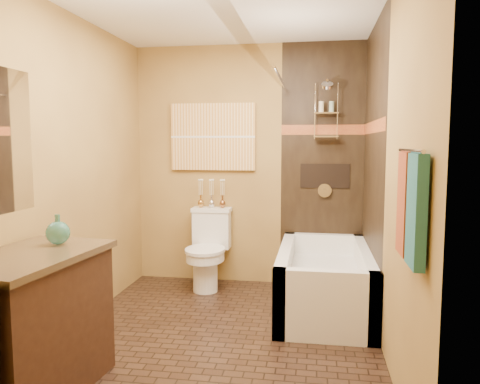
% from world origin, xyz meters
% --- Properties ---
extents(floor, '(3.00, 3.00, 0.00)m').
position_xyz_m(floor, '(0.00, 0.00, 0.00)').
color(floor, black).
rests_on(floor, ground).
extents(wall_left, '(0.02, 3.00, 2.50)m').
position_xyz_m(wall_left, '(-1.20, 0.00, 1.25)').
color(wall_left, '#AD8943').
rests_on(wall_left, floor).
extents(wall_right, '(0.02, 3.00, 2.50)m').
position_xyz_m(wall_right, '(1.20, 0.00, 1.25)').
color(wall_right, '#AD8943').
rests_on(wall_right, floor).
extents(wall_back, '(2.40, 0.02, 2.50)m').
position_xyz_m(wall_back, '(0.00, 1.50, 1.25)').
color(wall_back, '#AD8943').
rests_on(wall_back, floor).
extents(wall_front, '(2.40, 0.02, 2.50)m').
position_xyz_m(wall_front, '(0.00, -1.50, 1.25)').
color(wall_front, '#AD8943').
rests_on(wall_front, floor).
extents(ceiling, '(3.00, 3.00, 0.00)m').
position_xyz_m(ceiling, '(0.00, 0.00, 2.50)').
color(ceiling, silver).
rests_on(ceiling, wall_back).
extents(alcove_tile_back, '(0.85, 0.01, 2.50)m').
position_xyz_m(alcove_tile_back, '(0.78, 1.49, 1.25)').
color(alcove_tile_back, black).
rests_on(alcove_tile_back, wall_back).
extents(alcove_tile_right, '(0.01, 1.50, 2.50)m').
position_xyz_m(alcove_tile_right, '(1.19, 0.75, 1.25)').
color(alcove_tile_right, black).
rests_on(alcove_tile_right, wall_right).
extents(mosaic_band_back, '(0.85, 0.01, 0.10)m').
position_xyz_m(mosaic_band_back, '(0.78, 1.48, 1.62)').
color(mosaic_band_back, maroon).
rests_on(mosaic_band_back, alcove_tile_back).
extents(mosaic_band_right, '(0.01, 1.50, 0.10)m').
position_xyz_m(mosaic_band_right, '(1.18, 0.75, 1.62)').
color(mosaic_band_right, maroon).
rests_on(mosaic_band_right, alcove_tile_right).
extents(alcove_niche, '(0.50, 0.01, 0.25)m').
position_xyz_m(alcove_niche, '(0.80, 1.48, 1.15)').
color(alcove_niche, black).
rests_on(alcove_niche, alcove_tile_back).
extents(shower_fixtures, '(0.24, 0.33, 1.16)m').
position_xyz_m(shower_fixtures, '(0.80, 1.38, 1.67)').
color(shower_fixtures, silver).
rests_on(shower_fixtures, floor).
extents(curtain_rod, '(0.03, 1.55, 0.03)m').
position_xyz_m(curtain_rod, '(0.40, 0.75, 2.02)').
color(curtain_rod, silver).
rests_on(curtain_rod, wall_back).
extents(towel_bar, '(0.02, 0.55, 0.02)m').
position_xyz_m(towel_bar, '(1.15, -1.05, 1.45)').
color(towel_bar, silver).
rests_on(towel_bar, wall_right).
extents(towel_teal, '(0.05, 0.22, 0.52)m').
position_xyz_m(towel_teal, '(1.16, -1.18, 1.18)').
color(towel_teal, '#1F5A69').
rests_on(towel_teal, towel_bar).
extents(towel_rust, '(0.05, 0.22, 0.52)m').
position_xyz_m(towel_rust, '(1.16, -0.92, 1.18)').
color(towel_rust, maroon).
rests_on(towel_rust, towel_bar).
extents(sunset_painting, '(0.90, 0.04, 0.70)m').
position_xyz_m(sunset_painting, '(-0.37, 1.48, 1.55)').
color(sunset_painting, '#CB862F').
rests_on(sunset_painting, wall_back).
extents(bathtub, '(0.80, 1.50, 0.55)m').
position_xyz_m(bathtub, '(0.80, 0.75, 0.22)').
color(bathtub, white).
rests_on(bathtub, floor).
extents(toilet, '(0.41, 0.60, 0.81)m').
position_xyz_m(toilet, '(-0.37, 1.21, 0.41)').
color(toilet, white).
rests_on(toilet, floor).
extents(vanity, '(0.68, 1.02, 0.85)m').
position_xyz_m(vanity, '(-0.92, -0.98, 0.43)').
color(vanity, black).
rests_on(vanity, floor).
extents(teal_bottle, '(0.17, 0.17, 0.23)m').
position_xyz_m(teal_bottle, '(-0.87, -0.73, 0.95)').
color(teal_bottle, '#277666').
rests_on(teal_bottle, vanity).
extents(bud_vases, '(0.30, 0.06, 0.29)m').
position_xyz_m(bud_vases, '(-0.37, 1.39, 0.97)').
color(bud_vases, '#B88139').
rests_on(bud_vases, toilet).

